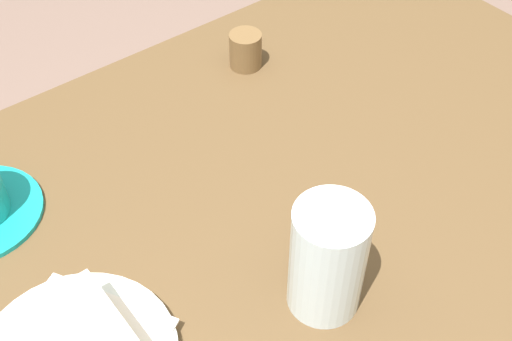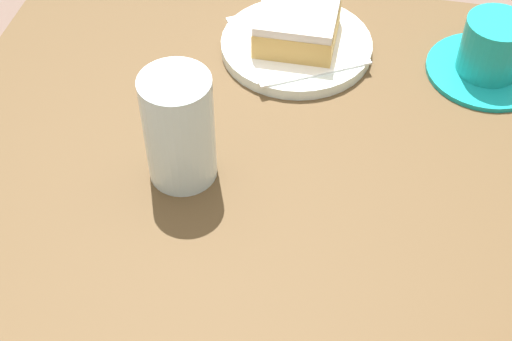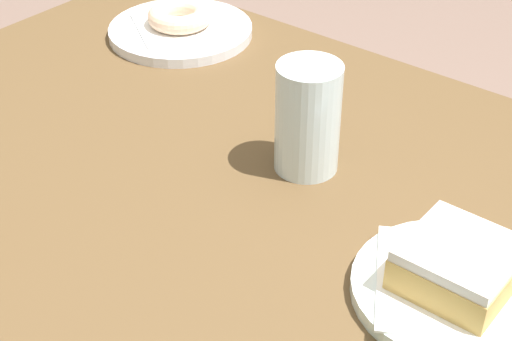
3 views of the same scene
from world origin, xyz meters
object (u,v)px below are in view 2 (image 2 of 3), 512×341
plate_glazed_square (296,46)px  donut_glazed_square (297,25)px  water_glass (179,129)px  coffee_cup (491,51)px

plate_glazed_square → donut_glazed_square: donut_glazed_square is taller
donut_glazed_square → water_glass: water_glass is taller
plate_glazed_square → donut_glazed_square: (-0.00, 0.00, 0.03)m
water_glass → plate_glazed_square: bearing=159.6°
donut_glazed_square → coffee_cup: (-0.00, 0.24, -0.01)m
water_glass → coffee_cup: 0.40m
coffee_cup → water_glass: bearing=-54.0°
plate_glazed_square → coffee_cup: (-0.00, 0.24, 0.03)m
coffee_cup → plate_glazed_square: bearing=-89.3°
plate_glazed_square → coffee_cup: 0.24m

